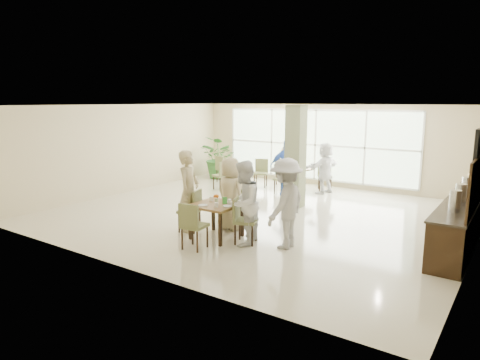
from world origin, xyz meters
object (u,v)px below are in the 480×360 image
Objects in this scene: round_table_right at (297,173)px; teen_left at (189,191)px; teen_standing at (286,203)px; teen_far at (230,194)px; adult_a at (286,167)px; potted_plant at (220,158)px; teen_right at (244,203)px; buffet_counter at (464,216)px; adult_b at (325,168)px; adult_standing at (290,160)px; main_table at (216,208)px; round_table_left at (236,170)px.

round_table_right is 5.45m from teen_left.
teen_standing is (2.35, 0.21, -0.01)m from teen_left.
adult_a is (-0.69, 3.94, 0.05)m from teen_far.
potted_plant is 0.88× the size of teen_standing.
teen_far is 1.08m from teen_right.
adult_b is at bearing 146.98° from buffet_counter.
adult_a is 0.96× the size of adult_standing.
teen_far is at bearing 12.51° from adult_b.
adult_standing is at bearing -63.42° from teen_far.
round_table_right is at bearing -14.37° from teen_left.
main_table is at bearing -104.03° from adult_a.
adult_b is (2.98, 0.64, 0.26)m from round_table_left.
adult_b is at bearing 140.57° from adult_standing.
main_table is at bearing -110.59° from teen_left.
main_table is at bearing -107.10° from teen_right.
teen_standing is (1.51, 0.29, 0.25)m from main_table.
buffet_counter reaches higher than round_table_left.
round_table_right is 5.78m from teen_right.
round_table_right is at bearing 115.53° from adult_standing.
round_table_left is 2.14m from adult_a.
adult_b is at bearing -79.22° from teen_far.
potted_plant is at bearing -78.24° from adult_b.
main_table is at bearing -53.65° from potted_plant.
teen_right is 0.99× the size of adult_a.
round_table_right is 0.62× the size of teen_standing.
buffet_counter is 9.18m from potted_plant.
teen_standing is 0.99× the size of adult_standing.
main_table and round_table_right have the same top height.
teen_standing is (2.39, -5.23, 0.33)m from round_table_right.
adult_standing reaches higher than potted_plant.
teen_right reaches higher than teen_far.
potted_plant reaches higher than round_table_left.
round_table_left is 3.06m from adult_b.
teen_right is (4.96, -5.80, 0.07)m from potted_plant.
adult_standing is (1.51, 1.07, 0.37)m from round_table_left.
main_table is 5.54m from adult_b.
teen_right is at bearing -143.30° from buffet_counter.
teen_far is (4.14, -5.10, 0.03)m from potted_plant.
teen_standing is at bearing -139.90° from buffet_counter.
teen_standing is at bearing 94.08° from adult_standing.
teen_far is at bearing -103.99° from adult_a.
round_table_left is 5.07m from teen_far.
adult_b is at bearing 170.95° from teen_right.
adult_a is at bearing 90.16° from adult_standing.
buffet_counter is 4.62m from teen_right.
main_table is 0.52× the size of teen_left.
main_table is 0.89m from teen_left.
round_table_left is 6.11m from teen_right.
teen_left is 1.04× the size of adult_a.
main_table is 6.14m from adult_standing.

